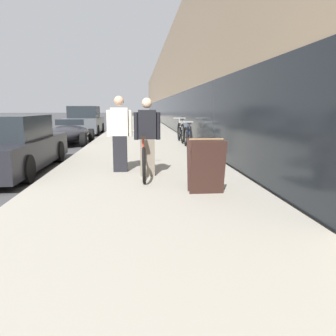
% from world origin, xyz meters
% --- Properties ---
extents(sidewalk_slab, '(4.14, 70.00, 0.16)m').
position_xyz_m(sidewalk_slab, '(5.65, 21.00, 0.08)').
color(sidewalk_slab, gray).
rests_on(sidewalk_slab, ground).
extents(storefront_facade, '(10.01, 70.00, 6.74)m').
position_xyz_m(storefront_facade, '(12.75, 29.00, 3.37)').
color(storefront_facade, tan).
rests_on(storefront_facade, ground).
extents(tandem_bicycle, '(0.52, 2.83, 0.86)m').
position_xyz_m(tandem_bicycle, '(5.64, 1.22, 0.53)').
color(tandem_bicycle, black).
rests_on(tandem_bicycle, sidewalk_slab).
extents(person_rider, '(0.54, 0.21, 1.59)m').
position_xyz_m(person_rider, '(5.73, 0.85, 0.96)').
color(person_rider, '#756B5B').
rests_on(person_rider, sidewalk_slab).
extents(person_bystander, '(0.56, 0.22, 1.64)m').
position_xyz_m(person_bystander, '(5.14, 1.39, 0.98)').
color(person_bystander, black).
rests_on(person_bystander, sidewalk_slab).
extents(bike_rack_hoop, '(0.05, 0.60, 0.84)m').
position_xyz_m(bike_rack_hoop, '(7.12, 4.25, 0.67)').
color(bike_rack_hoop, black).
rests_on(bike_rack_hoop, sidewalk_slab).
extents(cruiser_bike_nearest, '(0.52, 1.74, 0.90)m').
position_xyz_m(cruiser_bike_nearest, '(7.28, 5.62, 0.54)').
color(cruiser_bike_nearest, black).
rests_on(cruiser_bike_nearest, sidewalk_slab).
extents(cruiser_bike_middle, '(0.52, 1.90, 0.98)m').
position_xyz_m(cruiser_bike_middle, '(7.29, 7.65, 0.57)').
color(cruiser_bike_middle, black).
rests_on(cruiser_bike_middle, sidewalk_slab).
extents(sandwich_board_sign, '(0.56, 0.56, 0.90)m').
position_xyz_m(sandwich_board_sign, '(6.65, -0.60, 0.61)').
color(sandwich_board_sign, '#331E19').
rests_on(sandwich_board_sign, sidewalk_slab).
extents(parked_sedan_curbside, '(1.94, 4.64, 1.37)m').
position_xyz_m(parked_sedan_curbside, '(2.37, 2.42, 0.63)').
color(parked_sedan_curbside, black).
rests_on(parked_sedan_curbside, ground).
extents(vintage_roadster_curbside, '(1.90, 3.89, 1.05)m').
position_xyz_m(vintage_roadster_curbside, '(2.51, 8.64, 0.46)').
color(vintage_roadster_curbside, black).
rests_on(vintage_roadster_curbside, ground).
extents(parked_sedan_far, '(1.97, 4.28, 1.66)m').
position_xyz_m(parked_sedan_far, '(2.33, 14.38, 0.75)').
color(parked_sedan_far, '#4C5156').
rests_on(parked_sedan_far, ground).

